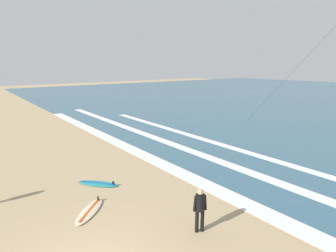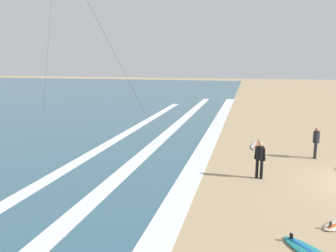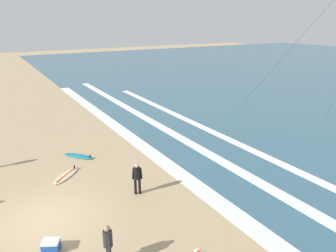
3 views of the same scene
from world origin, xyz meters
name	(u,v)px [view 1 (image 1 of 3)]	position (x,y,z in m)	size (l,w,h in m)	color
wave_foam_shoreline	(281,221)	(1.47, 7.13, 0.01)	(57.23, 1.00, 0.01)	white
wave_foam_mid_break	(294,189)	(0.37, 10.14, 0.01)	(58.29, 0.77, 0.01)	white
wave_foam_outer_break	(331,177)	(0.84, 12.91, 0.01)	(45.48, 0.68, 0.01)	white
surfer_foreground_main	(200,206)	(0.06, 4.27, 0.96)	(0.32, 0.50, 1.60)	black
surfboard_foreground_flat	(90,211)	(-3.54, 1.72, 0.05)	(1.88, 1.94, 0.25)	beige
surfboard_right_spare	(98,184)	(-5.72, 3.00, 0.05)	(2.01, 1.79, 0.25)	teal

